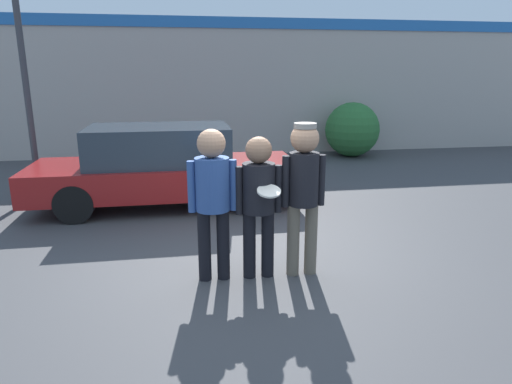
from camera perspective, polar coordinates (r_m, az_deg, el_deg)
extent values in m
plane|color=#3F3F42|center=(5.89, 0.08, -9.17)|extent=(56.00, 56.00, 0.00)
cube|color=#B2A89E|center=(13.49, -5.87, 12.80)|extent=(24.00, 0.18, 3.86)
cube|color=#2666B2|center=(13.43, -6.05, 20.39)|extent=(24.00, 0.04, 0.30)
cylinder|color=black|center=(5.39, -6.46, -6.65)|extent=(0.15, 0.15, 0.86)
cylinder|color=black|center=(5.41, -4.12, -6.53)|extent=(0.15, 0.15, 0.86)
cylinder|color=#2D4C8C|center=(5.18, -5.48, 0.98)|extent=(0.39, 0.39, 0.61)
cylinder|color=#2D4C8C|center=(5.17, -8.08, 0.64)|extent=(0.09, 0.09, 0.59)
cylinder|color=#2D4C8C|center=(5.20, -2.89, 0.86)|extent=(0.09, 0.09, 0.59)
sphere|color=tan|center=(5.09, -5.61, 6.07)|extent=(0.32, 0.32, 0.32)
cylinder|color=black|center=(5.43, -0.83, -6.64)|extent=(0.15, 0.15, 0.81)
cylinder|color=black|center=(5.47, 1.46, -6.50)|extent=(0.15, 0.15, 0.81)
cylinder|color=black|center=(5.24, 0.33, 0.52)|extent=(0.38, 0.38, 0.58)
cylinder|color=black|center=(5.21, -2.14, 0.18)|extent=(0.09, 0.09, 0.56)
cylinder|color=black|center=(5.29, 2.76, 0.39)|extent=(0.09, 0.09, 0.56)
sphere|color=#8C664C|center=(5.15, 0.34, 5.27)|extent=(0.30, 0.30, 0.30)
cylinder|color=silver|center=(4.99, 1.63, 0.12)|extent=(0.26, 0.26, 0.10)
cylinder|color=#665B4C|center=(5.51, 4.67, -6.02)|extent=(0.15, 0.15, 0.88)
cylinder|color=#665B4C|center=(5.57, 6.88, -5.87)|extent=(0.15, 0.15, 0.88)
cylinder|color=black|center=(5.32, 5.98, 1.61)|extent=(0.35, 0.35, 0.62)
cylinder|color=black|center=(5.27, 3.74, 1.31)|extent=(0.09, 0.09, 0.60)
cylinder|color=black|center=(5.38, 8.17, 1.48)|extent=(0.09, 0.09, 0.60)
sphere|color=tan|center=(5.23, 6.12, 6.68)|extent=(0.33, 0.33, 0.33)
cylinder|color=gray|center=(5.21, 6.17, 8.25)|extent=(0.26, 0.26, 0.06)
cube|color=maroon|center=(8.47, -11.14, 1.88)|extent=(4.73, 1.77, 0.53)
cube|color=#28333D|center=(8.36, -11.99, 5.82)|extent=(2.46, 1.52, 0.66)
cylinder|color=black|center=(9.36, -1.96, 2.01)|extent=(0.64, 0.22, 0.64)
cylinder|color=black|center=(7.85, -0.43, -0.50)|extent=(0.64, 0.22, 0.64)
cylinder|color=black|center=(9.44, -19.89, 1.24)|extent=(0.64, 0.22, 0.64)
cylinder|color=black|center=(7.95, -21.79, -1.39)|extent=(0.64, 0.22, 0.64)
cylinder|color=#38383D|center=(9.86, -27.65, 18.64)|extent=(0.12, 0.12, 6.64)
sphere|color=#2D6B33|center=(13.51, 11.94, 7.65)|extent=(1.55, 1.55, 1.55)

